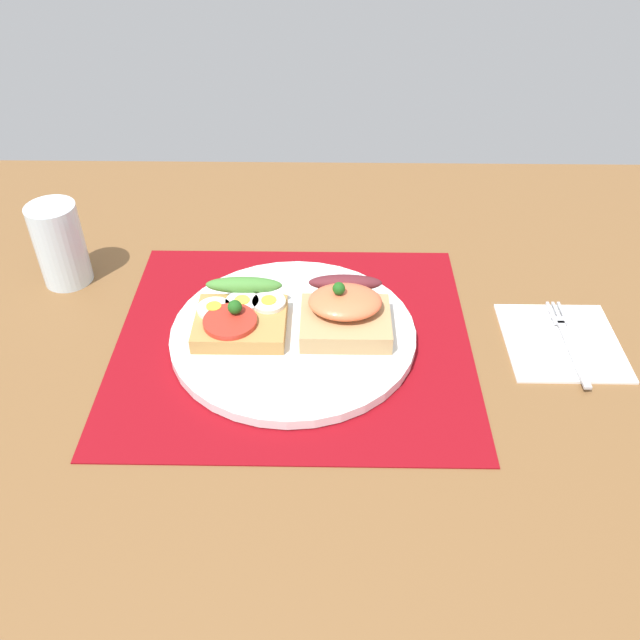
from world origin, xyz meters
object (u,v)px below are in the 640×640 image
at_px(plate, 293,334).
at_px(fork, 568,339).
at_px(sandwich_egg_tomato, 240,315).
at_px(drinking_glass, 60,244).
at_px(napkin, 563,343).
at_px(sandwich_salmon, 345,310).

bearing_deg(plate, fork, -0.53).
height_order(plate, fork, plate).
bearing_deg(sandwich_egg_tomato, fork, -1.86).
bearing_deg(drinking_glass, sandwich_egg_tomato, -24.39).
bearing_deg(drinking_glass, plate, -21.41).
bearing_deg(plate, drinking_glass, 158.59).
relative_size(napkin, drinking_glass, 1.26).
bearing_deg(sandwich_egg_tomato, napkin, -2.14).
relative_size(plate, sandwich_egg_tomato, 2.73).
relative_size(sandwich_egg_tomato, drinking_glass, 0.96).
xyz_separation_m(sandwich_salmon, fork, (0.25, -0.01, -0.03)).
relative_size(sandwich_egg_tomato, fork, 0.70).
bearing_deg(drinking_glass, napkin, -11.27).
bearing_deg(plate, sandwich_salmon, 11.14).
height_order(plate, napkin, plate).
bearing_deg(sandwich_salmon, sandwich_egg_tomato, -178.87).
distance_m(napkin, drinking_glass, 0.60).
bearing_deg(fork, drinking_glass, 168.97).
height_order(sandwich_egg_tomato, napkin, sandwich_egg_tomato).
xyz_separation_m(plate, sandwich_salmon, (0.06, 0.01, 0.03)).
bearing_deg(fork, sandwich_egg_tomato, 178.14).
xyz_separation_m(sandwich_salmon, drinking_glass, (-0.35, 0.10, 0.02)).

